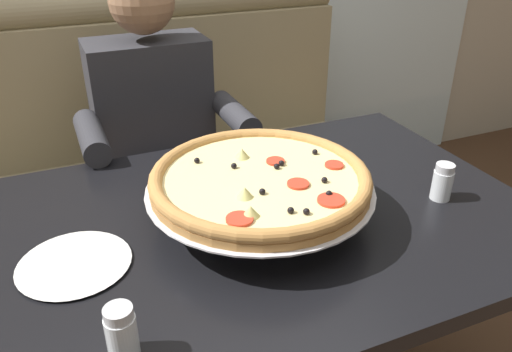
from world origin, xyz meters
The scene contains 8 objects.
booth_bench centered at (0.00, 0.92, 0.40)m, with size 1.72×0.78×1.13m.
dining_table centered at (0.00, 0.00, 0.67)m, with size 1.39×0.90×0.76m.
diner_main centered at (-0.05, 0.65, 0.71)m, with size 0.54×0.64×1.27m.
pizza centered at (0.03, -0.01, 0.86)m, with size 0.53×0.53×0.14m.
shaker_parmesan centered at (0.48, -0.11, 0.80)m, with size 0.05×0.05×0.10m.
shaker_oregano centered at (-0.34, -0.30, 0.80)m, with size 0.05×0.05×0.10m.
plate_near_left centered at (-0.40, -0.02, 0.77)m, with size 0.23×0.23×0.02m.
patio_chair centered at (1.42, 2.25, 0.52)m, with size 0.40×0.40×0.86m.
Camera 1 is at (-0.38, -0.94, 1.42)m, focal length 35.83 mm.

